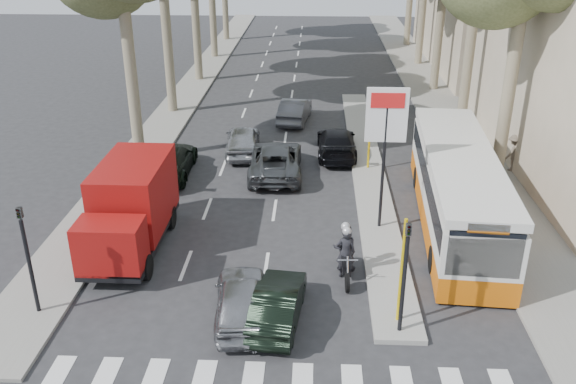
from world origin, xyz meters
name	(u,v)px	position (x,y,z in m)	size (l,w,h in m)	color
ground	(289,301)	(0.00, 0.00, 0.00)	(120.00, 120.00, 0.00)	#28282B
sidewalk_right	(431,93)	(8.60, 25.00, 0.06)	(3.20, 70.00, 0.12)	gray
median_left	(198,79)	(-8.00, 28.00, 0.06)	(2.40, 64.00, 0.12)	gray
traffic_island	(368,169)	(3.25, 11.00, 0.08)	(1.50, 26.00, 0.16)	gray
billboard	(385,139)	(3.25, 5.00, 3.70)	(1.50, 12.10, 5.60)	yellow
traffic_light_island	(406,260)	(3.25, -1.50, 2.49)	(0.16, 0.41, 3.60)	black
traffic_light_left	(25,242)	(-7.60, -1.00, 2.49)	(0.16, 0.41, 3.60)	black
silver_hatchback	(241,299)	(-1.41, -0.90, 0.66)	(1.55, 3.86, 1.31)	#919298
dark_hatchback	(278,303)	(-0.30, -1.00, 0.61)	(1.29, 3.70, 1.22)	black
queue_car_a	(276,160)	(-1.10, 10.35, 0.72)	(2.38, 5.16, 1.43)	#43464A
queue_car_b	(336,142)	(1.80, 13.00, 0.68)	(1.90, 4.67, 1.36)	black
queue_car_c	(243,140)	(-2.94, 13.00, 0.72)	(1.71, 4.24, 1.44)	#9B9EA3
queue_car_d	(295,110)	(-0.50, 18.41, 0.69)	(1.47, 4.20, 1.38)	#48494F
queue_car_e	(169,161)	(-6.03, 9.96, 0.73)	(2.05, 5.05, 1.47)	black
red_truck	(131,206)	(-5.80, 3.24, 1.64)	(2.23, 5.81, 3.10)	black
city_bus	(457,187)	(6.20, 5.59, 1.60)	(3.29, 11.65, 3.03)	#D4600B
motorcycle	(345,252)	(1.78, 1.70, 0.87)	(0.83, 2.26, 1.92)	black
pedestrian_near	(465,167)	(7.34, 9.17, 1.00)	(1.03, 0.50, 1.75)	#3F2F47
pedestrian_far	(514,153)	(10.00, 11.09, 0.99)	(1.13, 0.50, 1.75)	brown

